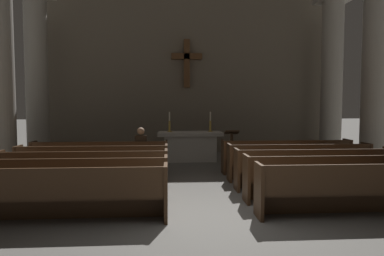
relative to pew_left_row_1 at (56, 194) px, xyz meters
name	(u,v)px	position (x,y,z in m)	size (l,w,h in m)	color
ground_plane	(213,219)	(2.60, 0.04, -0.48)	(80.00, 80.00, 0.00)	#66635E
pew_left_row_1	(56,194)	(0.00, 0.00, 0.00)	(3.66, 0.50, 0.95)	#422B19
pew_left_row_2	(72,181)	(0.00, 0.98, 0.00)	(3.66, 0.50, 0.95)	#422B19
pew_left_row_3	(84,172)	(0.00, 1.96, 0.00)	(3.66, 0.50, 0.95)	#422B19
pew_left_row_4	(93,164)	(0.00, 2.94, 0.00)	(3.66, 0.50, 0.95)	#422B19
pew_left_row_5	(101,158)	(0.00, 3.91, 0.00)	(3.66, 0.50, 0.95)	#422B19
pew_right_row_1	(361,189)	(5.20, 0.00, 0.00)	(3.66, 0.50, 0.95)	#422B19
pew_right_row_2	(335,178)	(5.20, 0.98, 0.00)	(3.66, 0.50, 0.95)	#422B19
pew_right_row_3	(315,169)	(5.20, 1.96, 0.00)	(3.66, 0.50, 0.95)	#422B19
pew_right_row_4	(299,162)	(5.20, 2.94, 0.00)	(3.66, 0.50, 0.95)	#422B19
pew_right_row_5	(286,156)	(5.20, 3.91, 0.00)	(3.66, 0.50, 0.95)	#422B19
column_right_second	(376,73)	(7.97, 4.29, 2.38)	(1.17, 1.17, 5.89)	#9E998E
column_left_third	(37,78)	(-2.78, 7.12, 2.38)	(1.17, 1.17, 5.89)	#9E998E
column_right_third	(332,80)	(7.97, 7.12, 2.38)	(1.17, 1.17, 5.89)	#9E998E
altar	(190,146)	(2.60, 6.22, 0.06)	(2.20, 0.90, 1.01)	#BCB7AD
candlestick_left	(169,125)	(1.90, 6.22, 0.75)	(0.16, 0.16, 0.68)	#B79338
candlestick_right	(210,125)	(3.30, 6.22, 0.75)	(0.16, 0.16, 0.68)	#B79338
apse_with_cross	(186,72)	(2.60, 8.53, 2.75)	(11.99, 0.48, 6.45)	#706656
lectern	(232,149)	(3.83, 5.02, 0.07)	(0.44, 0.36, 1.15)	#422B19
lone_worshipper	(141,150)	(1.10, 3.95, 0.22)	(0.32, 0.43, 1.32)	#26262B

